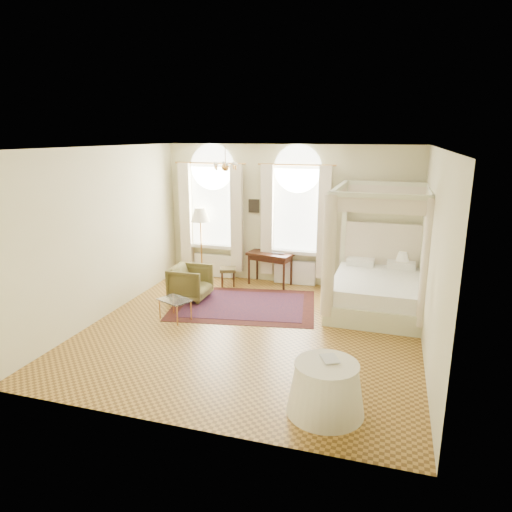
{
  "coord_description": "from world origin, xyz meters",
  "views": [
    {
      "loc": [
        2.33,
        -7.44,
        3.51
      ],
      "look_at": [
        -0.02,
        0.4,
        1.32
      ],
      "focal_mm": 32.0,
      "sensor_mm": 36.0,
      "label": 1
    }
  ],
  "objects": [
    {
      "name": "floor_lamp",
      "position": [
        -2.14,
        2.7,
        1.52
      ],
      "size": [
        0.46,
        0.46,
        1.79
      ],
      "color": "#B8813D",
      "rests_on": "ground"
    },
    {
      "name": "nightstand_lamp",
      "position": [
        2.64,
        2.71,
        0.88
      ],
      "size": [
        0.3,
        0.3,
        0.44
      ],
      "color": "#B8813D",
      "rests_on": "nightstand"
    },
    {
      "name": "canopy_bed",
      "position": [
        2.17,
        1.69,
        0.58
      ],
      "size": [
        1.97,
        2.4,
        2.54
      ],
      "color": "beige",
      "rests_on": "ground"
    },
    {
      "name": "wall_pictures",
      "position": [
        0.09,
        2.97,
        1.89
      ],
      "size": [
        2.54,
        0.03,
        0.39
      ],
      "color": "black",
      "rests_on": "room_walls"
    },
    {
      "name": "nightstand",
      "position": [
        2.7,
        2.7,
        0.29
      ],
      "size": [
        0.51,
        0.49,
        0.59
      ],
      "primitive_type": "cube",
      "rotation": [
        0.0,
        0.0,
        0.34
      ],
      "color": "#391A0F",
      "rests_on": "ground"
    },
    {
      "name": "ground",
      "position": [
        0.0,
        0.0,
        0.0
      ],
      "size": [
        6.0,
        6.0,
        0.0
      ],
      "primitive_type": "plane",
      "color": "#A87A30",
      "rests_on": "ground"
    },
    {
      "name": "stool",
      "position": [
        -1.31,
        2.35,
        0.36
      ],
      "size": [
        0.47,
        0.47,
        0.43
      ],
      "color": "#40361B",
      "rests_on": "ground"
    },
    {
      "name": "window_right",
      "position": [
        0.2,
        2.87,
        1.49
      ],
      "size": [
        1.62,
        0.27,
        3.29
      ],
      "color": "white",
      "rests_on": "room_walls"
    },
    {
      "name": "room_walls",
      "position": [
        0.0,
        0.0,
        1.98
      ],
      "size": [
        6.0,
        6.0,
        6.0
      ],
      "color": "beige",
      "rests_on": "ground"
    },
    {
      "name": "book",
      "position": [
        1.62,
        -2.1,
        0.71
      ],
      "size": [
        0.3,
        0.33,
        0.03
      ],
      "primitive_type": "imported",
      "rotation": [
        0.0,
        0.0,
        0.45
      ],
      "color": "black",
      "rests_on": "side_table"
    },
    {
      "name": "armchair",
      "position": [
        -1.78,
        1.25,
        0.37
      ],
      "size": [
        0.81,
        0.79,
        0.74
      ],
      "primitive_type": "imported",
      "rotation": [
        0.0,
        0.0,
        1.58
      ],
      "color": "#4D4521",
      "rests_on": "ground"
    },
    {
      "name": "coffee_table",
      "position": [
        -1.57,
        0.07,
        0.38
      ],
      "size": [
        0.73,
        0.64,
        0.42
      ],
      "color": "silver",
      "rests_on": "ground"
    },
    {
      "name": "window_left",
      "position": [
        -1.9,
        2.87,
        1.49
      ],
      "size": [
        1.62,
        0.27,
        3.29
      ],
      "color": "white",
      "rests_on": "room_walls"
    },
    {
      "name": "laptop",
      "position": [
        -0.16,
        2.71,
        0.8
      ],
      "size": [
        0.31,
        0.2,
        0.02
      ],
      "primitive_type": "imported",
      "rotation": [
        0.0,
        0.0,
        3.13
      ],
      "color": "black",
      "rests_on": "writing_desk"
    },
    {
      "name": "oriental_rug",
      "position": [
        -0.53,
        1.19,
        0.01
      ],
      "size": [
        3.29,
        2.6,
        0.01
      ],
      "color": "#451910",
      "rests_on": "ground"
    },
    {
      "name": "chandelier",
      "position": [
        -0.9,
        1.2,
        2.91
      ],
      "size": [
        0.51,
        0.45,
        0.5
      ],
      "color": "#B8813D",
      "rests_on": "room_walls"
    },
    {
      "name": "side_table",
      "position": [
        1.69,
        -2.16,
        0.34
      ],
      "size": [
        1.02,
        1.02,
        0.69
      ],
      "color": "white",
      "rests_on": "ground"
    },
    {
      "name": "writing_desk",
      "position": [
        -0.36,
        2.7,
        0.68
      ],
      "size": [
        1.14,
        0.75,
        0.79
      ],
      "color": "#391A0F",
      "rests_on": "ground"
    }
  ]
}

